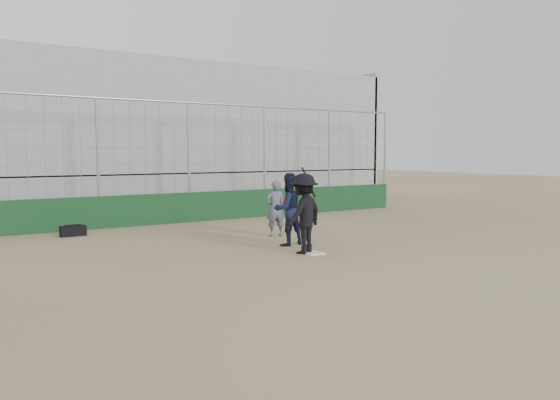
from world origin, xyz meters
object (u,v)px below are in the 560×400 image
batter_at_plate (304,213)px  equipment_bag (73,231)px  umpire (275,211)px  catcher_crouched (288,221)px

batter_at_plate → equipment_bag: bearing=124.6°
umpire → equipment_bag: size_ratio=2.06×
catcher_crouched → umpire: bearing=69.1°
umpire → equipment_bag: bearing=-22.5°
umpire → equipment_bag: 5.71m
catcher_crouched → umpire: umpire is taller
batter_at_plate → catcher_crouched: bearing=75.0°
batter_at_plate → equipment_bag: size_ratio=2.92×
catcher_crouched → umpire: (0.56, 1.46, 0.10)m
batter_at_plate → equipment_bag: (-3.90, 5.65, -0.79)m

